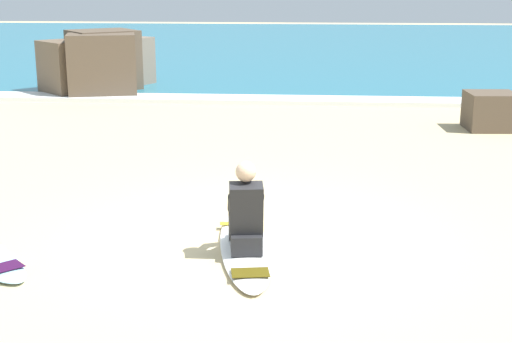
{
  "coord_description": "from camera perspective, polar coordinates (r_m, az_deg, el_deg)",
  "views": [
    {
      "loc": [
        0.65,
        -7.67,
        2.81
      ],
      "look_at": [
        -0.02,
        0.8,
        0.55
      ],
      "focal_mm": 51.46,
      "sensor_mm": 36.0,
      "label": 1
    }
  ],
  "objects": [
    {
      "name": "surfer_seated",
      "position": [
        7.56,
        -0.8,
        -3.43
      ],
      "size": [
        0.43,
        0.74,
        0.95
      ],
      "color": "#232326",
      "rests_on": "surfboard_main"
    },
    {
      "name": "breaking_foam",
      "position": [
        17.04,
        2.32,
        5.56
      ],
      "size": [
        80.0,
        0.9,
        0.11
      ],
      "primitive_type": "cube",
      "color": "white",
      "rests_on": "ground"
    },
    {
      "name": "shoreline_rock",
      "position": [
        14.63,
        17.77,
        4.5
      ],
      "size": [
        0.95,
        0.93,
        0.71
      ],
      "primitive_type": "cube",
      "rotation": [
        0.0,
        0.0,
        1.64
      ],
      "color": "brown",
      "rests_on": "ground"
    },
    {
      "name": "sea",
      "position": [
        30.63,
        3.37,
        9.68
      ],
      "size": [
        80.0,
        28.0,
        0.1
      ],
      "primitive_type": "cube",
      "color": "teal",
      "rests_on": "ground"
    },
    {
      "name": "surfboard_main",
      "position": [
        7.82,
        -0.88,
        -5.91
      ],
      "size": [
        0.91,
        2.5,
        0.08
      ],
      "color": "white",
      "rests_on": "ground"
    },
    {
      "name": "rock_outcrop_distant",
      "position": [
        18.65,
        -11.94,
        8.16
      ],
      "size": [
        2.61,
        3.15,
        1.54
      ],
      "color": "brown",
      "rests_on": "ground"
    },
    {
      "name": "ground_plane",
      "position": [
        8.2,
        -0.28,
        -5.16
      ],
      "size": [
        80.0,
        80.0,
        0.0
      ],
      "primitive_type": "plane",
      "color": "#CCB584"
    }
  ]
}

